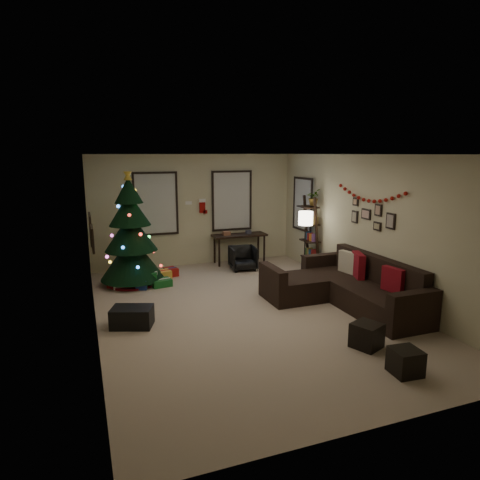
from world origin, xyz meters
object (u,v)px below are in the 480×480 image
(christmas_tree, at_px, (131,237))
(desk, at_px, (239,238))
(bookshelf, at_px, (311,236))
(sofa, at_px, (346,289))
(desk_chair, at_px, (243,258))

(christmas_tree, height_order, desk, christmas_tree)
(desk, bearing_deg, christmas_tree, -162.19)
(bookshelf, bearing_deg, desk, 131.92)
(desk, bearing_deg, bookshelf, -48.08)
(christmas_tree, height_order, bookshelf, christmas_tree)
(sofa, height_order, desk, sofa)
(desk, distance_m, bookshelf, 1.86)
(sofa, distance_m, bookshelf, 2.25)
(christmas_tree, bearing_deg, desk_chair, 5.08)
(desk_chair, xyz_separation_m, bookshelf, (1.39, -0.73, 0.58))
(desk_chair, bearing_deg, bookshelf, -21.46)
(christmas_tree, relative_size, bookshelf, 1.38)
(sofa, height_order, desk_chair, sofa)
(desk, height_order, desk_chair, desk)
(desk, bearing_deg, sofa, -77.65)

